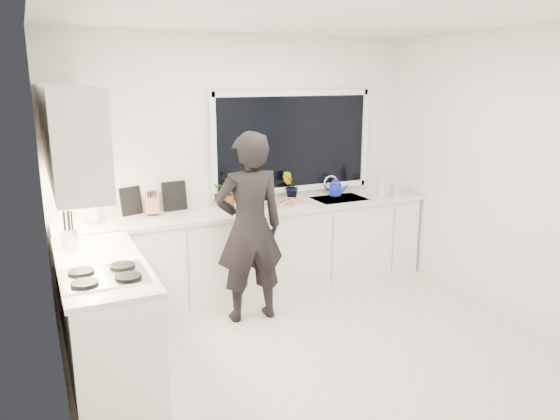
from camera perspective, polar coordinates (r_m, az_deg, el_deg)
name	(u,v)px	position (r m, az deg, el deg)	size (l,w,h in m)	color
floor	(318,350)	(4.82, 4.00, -14.35)	(4.00, 3.50, 0.02)	beige
wall_back	(242,163)	(5.92, -4.03, 4.94)	(4.00, 0.02, 2.70)	white
wall_left	(48,222)	(3.82, -23.09, -1.20)	(0.02, 3.50, 2.70)	white
wall_right	(507,175)	(5.59, 22.64, 3.37)	(0.02, 3.50, 2.70)	white
ceiling	(324,14)	(4.27, 4.66, 19.77)	(4.00, 3.50, 0.02)	white
window	(293,142)	(6.10, 1.37, 7.13)	(1.80, 0.02, 1.00)	black
base_cabinets_back	(253,251)	(5.85, -2.79, -4.32)	(3.92, 0.58, 0.88)	white
base_cabinets_left	(106,321)	(4.47, -17.73, -10.99)	(0.58, 1.60, 0.88)	white
countertop_back	(253,210)	(5.72, -2.81, 0.03)	(3.94, 0.62, 0.04)	silver
countertop_left	(101,264)	(4.30, -18.18, -5.41)	(0.62, 1.60, 0.04)	silver
upper_cabinets	(68,133)	(4.43, -21.24, 7.53)	(0.34, 2.10, 0.70)	white
sink	(339,203)	(6.19, 6.20, 0.77)	(0.58, 0.42, 0.14)	silver
faucet	(331,186)	(6.32, 5.31, 2.55)	(0.03, 0.03, 0.22)	silver
stovetop	(104,276)	(3.96, -17.87, -6.53)	(0.56, 0.48, 0.03)	black
person	(250,228)	(5.06, -3.20, -1.87)	(0.65, 0.43, 1.79)	black
pizza_tray	(283,204)	(5.82, 0.30, 0.65)	(0.48, 0.35, 0.03)	silver
pizza	(283,202)	(5.81, 0.30, 0.82)	(0.44, 0.31, 0.01)	#AB1621
watering_can	(335,190)	(6.32, 5.81, 2.12)	(0.14, 0.14, 0.13)	#1224AD
paper_towel_roll	(94,209)	(5.42, -18.82, 0.14)	(0.11, 0.11, 0.26)	silver
knife_block	(152,204)	(5.54, -13.21, 0.61)	(0.13, 0.10, 0.22)	#986C47
utensil_crock	(69,238)	(4.69, -21.15, -2.79)	(0.13, 0.13, 0.16)	silver
picture_frame_large	(131,201)	(5.60, -15.32, 0.93)	(0.22, 0.02, 0.28)	black
picture_frame_small	(174,196)	(5.68, -10.97, 1.46)	(0.25, 0.02, 0.30)	black
herb_plants	(247,190)	(5.83, -3.46, 2.13)	(1.01, 0.36, 0.32)	#26662D
soap_bottles	(385,186)	(6.31, 10.95, 2.47)	(0.32, 0.15, 0.28)	#D8BF66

